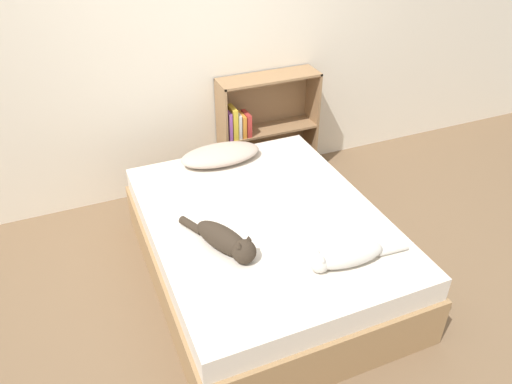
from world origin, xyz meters
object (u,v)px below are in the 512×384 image
object	(u,v)px
bed	(264,247)
cat_light	(347,256)
bookshelf	(262,126)
cat_dark	(226,241)
pillow	(220,155)

from	to	relation	value
bed	cat_light	world-z (taller)	cat_light
bed	bookshelf	distance (m)	1.36
cat_dark	bookshelf	world-z (taller)	bookshelf
bed	cat_dark	size ratio (longest dim) A/B	3.36
cat_dark	bookshelf	bearing A→B (deg)	124.22
pillow	cat_dark	world-z (taller)	cat_dark
bookshelf	cat_light	bearing A→B (deg)	-98.43
cat_light	cat_dark	xyz separation A→B (m)	(-0.59, 0.37, 0.01)
pillow	cat_dark	distance (m)	1.04
bed	bookshelf	world-z (taller)	bookshelf
cat_dark	pillow	bearing A→B (deg)	137.22
bed	cat_light	xyz separation A→B (m)	(0.25, -0.59, 0.32)
bed	cat_dark	distance (m)	0.52
cat_light	cat_dark	world-z (taller)	cat_dark
cat_light	cat_dark	size ratio (longest dim) A/B	1.09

